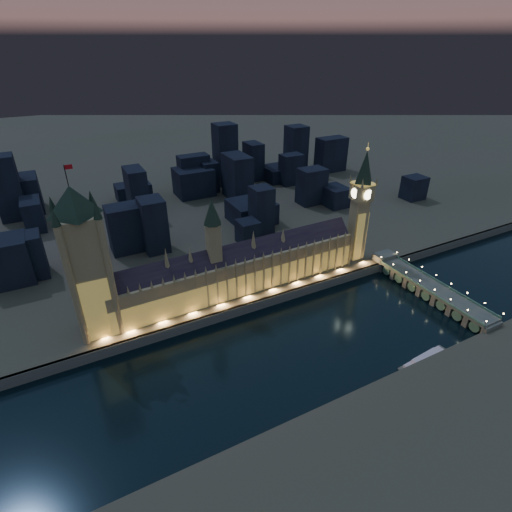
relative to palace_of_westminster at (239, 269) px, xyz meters
name	(u,v)px	position (x,y,z in m)	size (l,w,h in m)	color
ground_plane	(287,341)	(6.43, -61.74, -26.37)	(2000.00, 2000.00, 0.00)	black
north_bank	(126,156)	(6.43, 458.26, -22.37)	(2000.00, 960.00, 8.00)	#3E442F
embankment_wall	(259,305)	(6.43, -20.74, -22.37)	(2000.00, 2.50, 8.00)	#4E4E55
palace_of_westminster	(239,269)	(0.00, 0.00, 0.00)	(202.00, 24.04, 78.00)	#8F7F54
victoria_tower	(85,256)	(-103.57, 0.17, 37.54)	(31.68, 31.68, 113.03)	#8F7F54
elizabeth_tower	(361,197)	(114.43, 0.17, 38.12)	(18.00, 18.00, 101.62)	#8F7F54
westminster_bridge	(426,288)	(135.03, -65.19, -20.38)	(19.09, 113.00, 15.90)	#4E4E55
river_boat	(426,359)	(75.03, -119.74, -24.81)	(41.72, 12.68, 4.50)	#4E4E55
city_backdrop	(206,185)	(45.61, 184.00, 3.98)	(458.88, 215.63, 78.30)	black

